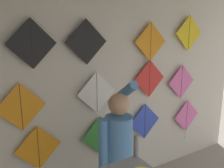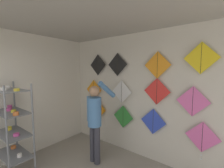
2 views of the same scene
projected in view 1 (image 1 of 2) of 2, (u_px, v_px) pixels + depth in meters
back_panel at (118, 91)px, 3.49m from camera, size 4.72×0.06×2.80m
shopkeeper at (118, 154)px, 2.61m from camera, size 0.45×0.60×1.76m
kite_0 at (38, 148)px, 2.95m from camera, size 0.55×0.01×0.55m
kite_1 at (100, 136)px, 3.38m from camera, size 0.55×0.01×0.55m
kite_2 at (145, 121)px, 3.75m from camera, size 0.55×0.01×0.55m
kite_3 at (187, 117)px, 4.23m from camera, size 0.55×0.04×0.69m
kite_4 at (21, 107)px, 2.75m from camera, size 0.55×0.01×0.55m
kite_5 at (97, 93)px, 3.21m from camera, size 0.55×0.01×0.55m
kite_6 at (149, 79)px, 3.63m from camera, size 0.55×0.01×0.55m
kite_7 at (181, 82)px, 4.00m from camera, size 0.55×0.01×0.55m
kite_8 at (32, 44)px, 2.67m from camera, size 0.55×0.01×0.55m
kite_9 at (86, 42)px, 3.00m from camera, size 0.55×0.01×0.55m
kite_10 at (151, 42)px, 3.51m from camera, size 0.55×0.01×0.55m
kite_11 at (189, 33)px, 3.87m from camera, size 0.55×0.01×0.55m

